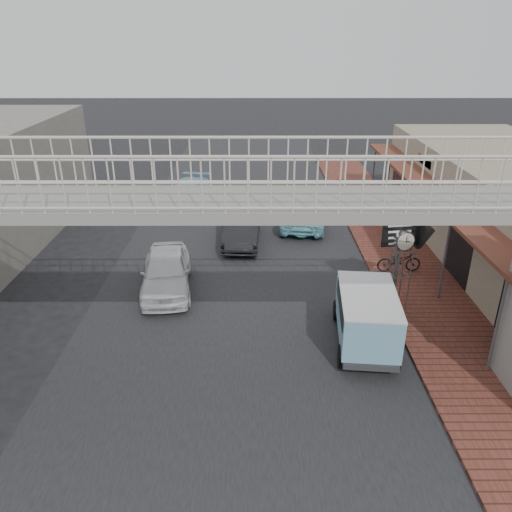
{
  "coord_description": "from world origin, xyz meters",
  "views": [
    {
      "loc": [
        0.58,
        -14.12,
        8.43
      ],
      "look_at": [
        0.6,
        0.7,
        1.8
      ],
      "focal_mm": 35.0,
      "sensor_mm": 36.0,
      "label": 1
    }
  ],
  "objects_px": {
    "dark_sedan": "(242,227)",
    "arrow_sign": "(423,232)",
    "motorcycle_near": "(399,261)",
    "angkot_far": "(188,194)",
    "motorcycle_far": "(361,197)",
    "street_clock": "(403,244)",
    "white_hatchback": "(166,271)",
    "angkot_curb": "(303,214)",
    "angkot_van": "(367,311)"
  },
  "relations": [
    {
      "from": "dark_sedan",
      "to": "arrow_sign",
      "type": "distance_m",
      "value": 8.37
    },
    {
      "from": "motorcycle_near",
      "to": "dark_sedan",
      "type": "bearing_deg",
      "value": 59.3
    },
    {
      "from": "angkot_far",
      "to": "motorcycle_near",
      "type": "distance_m",
      "value": 12.22
    },
    {
      "from": "motorcycle_far",
      "to": "street_clock",
      "type": "xyz_separation_m",
      "value": [
        -0.81,
        -10.45,
        1.68
      ]
    },
    {
      "from": "white_hatchback",
      "to": "motorcycle_far",
      "type": "bearing_deg",
      "value": 39.71
    },
    {
      "from": "white_hatchback",
      "to": "motorcycle_near",
      "type": "xyz_separation_m",
      "value": [
        8.63,
        1.26,
        -0.18
      ]
    },
    {
      "from": "motorcycle_far",
      "to": "arrow_sign",
      "type": "bearing_deg",
      "value": -179.23
    },
    {
      "from": "motorcycle_far",
      "to": "angkot_curb",
      "type": "bearing_deg",
      "value": 130.88
    },
    {
      "from": "dark_sedan",
      "to": "motorcycle_far",
      "type": "distance_m",
      "value": 7.68
    },
    {
      "from": "angkot_far",
      "to": "motorcycle_near",
      "type": "relative_size",
      "value": 2.75
    },
    {
      "from": "white_hatchback",
      "to": "angkot_van",
      "type": "relative_size",
      "value": 1.13
    },
    {
      "from": "white_hatchback",
      "to": "motorcycle_far",
      "type": "distance_m",
      "value": 12.62
    },
    {
      "from": "dark_sedan",
      "to": "motorcycle_near",
      "type": "bearing_deg",
      "value": -26.02
    },
    {
      "from": "angkot_curb",
      "to": "angkot_far",
      "type": "xyz_separation_m",
      "value": [
        -5.84,
        3.01,
        0.06
      ]
    },
    {
      "from": "dark_sedan",
      "to": "angkot_curb",
      "type": "height_order",
      "value": "dark_sedan"
    },
    {
      "from": "white_hatchback",
      "to": "motorcycle_near",
      "type": "bearing_deg",
      "value": 1.58
    },
    {
      "from": "street_clock",
      "to": "angkot_van",
      "type": "bearing_deg",
      "value": -139.8
    },
    {
      "from": "angkot_far",
      "to": "angkot_van",
      "type": "xyz_separation_m",
      "value": [
        6.78,
        -12.94,
        0.45
      ]
    },
    {
      "from": "dark_sedan",
      "to": "angkot_van",
      "type": "bearing_deg",
      "value": -62.32
    },
    {
      "from": "angkot_curb",
      "to": "angkot_van",
      "type": "xyz_separation_m",
      "value": [
        0.93,
        -9.93,
        0.52
      ]
    },
    {
      "from": "motorcycle_near",
      "to": "arrow_sign",
      "type": "height_order",
      "value": "arrow_sign"
    },
    {
      "from": "dark_sedan",
      "to": "angkot_far",
      "type": "bearing_deg",
      "value": 122.92
    },
    {
      "from": "dark_sedan",
      "to": "motorcycle_far",
      "type": "bearing_deg",
      "value": 39.4
    },
    {
      "from": "white_hatchback",
      "to": "motorcycle_far",
      "type": "height_order",
      "value": "white_hatchback"
    },
    {
      "from": "street_clock",
      "to": "angkot_far",
      "type": "bearing_deg",
      "value": 112.85
    },
    {
      "from": "angkot_van",
      "to": "motorcycle_near",
      "type": "relative_size",
      "value": 2.23
    },
    {
      "from": "motorcycle_near",
      "to": "motorcycle_far",
      "type": "height_order",
      "value": "motorcycle_far"
    },
    {
      "from": "white_hatchback",
      "to": "street_clock",
      "type": "relative_size",
      "value": 1.58
    },
    {
      "from": "white_hatchback",
      "to": "arrow_sign",
      "type": "xyz_separation_m",
      "value": [
        8.54,
        -1.07,
        1.9
      ]
    },
    {
      "from": "motorcycle_near",
      "to": "motorcycle_far",
      "type": "distance_m",
      "value": 7.89
    },
    {
      "from": "angkot_curb",
      "to": "motorcycle_near",
      "type": "height_order",
      "value": "angkot_curb"
    },
    {
      "from": "motorcycle_far",
      "to": "arrow_sign",
      "type": "distance_m",
      "value": 10.41
    },
    {
      "from": "angkot_curb",
      "to": "motorcycle_near",
      "type": "distance_m",
      "value": 6.12
    },
    {
      "from": "motorcycle_near",
      "to": "motorcycle_far",
      "type": "bearing_deg",
      "value": -3.07
    },
    {
      "from": "angkot_van",
      "to": "motorcycle_near",
      "type": "xyz_separation_m",
      "value": [
        2.25,
        4.7,
        -0.58
      ]
    },
    {
      "from": "motorcycle_far",
      "to": "dark_sedan",
      "type": "bearing_deg",
      "value": 128.91
    },
    {
      "from": "white_hatchback",
      "to": "arrow_sign",
      "type": "bearing_deg",
      "value": -13.86
    },
    {
      "from": "angkot_curb",
      "to": "angkot_van",
      "type": "bearing_deg",
      "value": 102.83
    },
    {
      "from": "arrow_sign",
      "to": "motorcycle_far",
      "type": "bearing_deg",
      "value": 80.78
    },
    {
      "from": "white_hatchback",
      "to": "street_clock",
      "type": "xyz_separation_m",
      "value": [
        7.88,
        -1.31,
        1.59
      ]
    },
    {
      "from": "angkot_van",
      "to": "motorcycle_far",
      "type": "bearing_deg",
      "value": 84.93
    },
    {
      "from": "angkot_curb",
      "to": "motorcycle_near",
      "type": "bearing_deg",
      "value": 128.79
    },
    {
      "from": "dark_sedan",
      "to": "angkot_van",
      "type": "xyz_separation_m",
      "value": [
        3.79,
        -7.94,
        0.42
      ]
    },
    {
      "from": "white_hatchback",
      "to": "motorcycle_near",
      "type": "relative_size",
      "value": 2.52
    },
    {
      "from": "angkot_curb",
      "to": "street_clock",
      "type": "height_order",
      "value": "street_clock"
    },
    {
      "from": "white_hatchback",
      "to": "dark_sedan",
      "type": "bearing_deg",
      "value": 53.36
    },
    {
      "from": "angkot_far",
      "to": "angkot_van",
      "type": "height_order",
      "value": "angkot_van"
    },
    {
      "from": "angkot_far",
      "to": "angkot_van",
      "type": "relative_size",
      "value": 1.23
    },
    {
      "from": "white_hatchback",
      "to": "angkot_curb",
      "type": "relative_size",
      "value": 0.97
    },
    {
      "from": "dark_sedan",
      "to": "arrow_sign",
      "type": "xyz_separation_m",
      "value": [
        5.96,
        -5.56,
        1.91
      ]
    }
  ]
}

